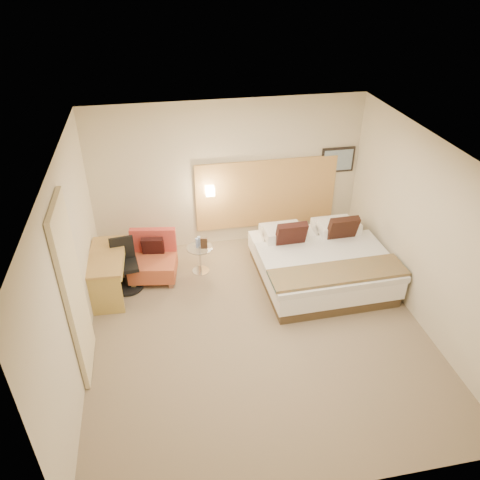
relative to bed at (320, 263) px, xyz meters
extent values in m
cube|color=#7A6952|center=(-1.29, -1.01, -0.34)|extent=(4.80, 5.00, 0.02)
cube|color=silver|center=(-1.29, -1.01, 2.38)|extent=(4.80, 5.00, 0.02)
cube|color=beige|center=(-1.29, 1.50, 1.02)|extent=(4.80, 0.02, 2.70)
cube|color=beige|center=(-1.29, -3.52, 1.02)|extent=(4.80, 0.02, 2.70)
cube|color=beige|center=(-3.70, -1.01, 1.02)|extent=(0.02, 5.00, 2.70)
cube|color=beige|center=(1.12, -1.01, 1.02)|extent=(0.02, 5.00, 2.70)
cube|color=tan|center=(-0.59, 1.46, 0.62)|extent=(2.60, 0.04, 1.30)
cube|color=black|center=(0.73, 1.47, 1.17)|extent=(0.62, 0.03, 0.47)
cube|color=gray|center=(0.73, 1.45, 1.17)|extent=(0.54, 0.01, 0.39)
cylinder|color=silver|center=(-1.64, 1.41, 0.82)|extent=(0.02, 0.12, 0.02)
cube|color=#FEECC6|center=(-1.64, 1.35, 0.82)|extent=(0.15, 0.15, 0.15)
cube|color=beige|center=(-3.65, -1.26, 0.89)|extent=(0.06, 0.90, 2.42)
cylinder|color=#99B4EC|center=(-1.98, 0.60, 0.25)|extent=(0.06, 0.06, 0.18)
cylinder|color=#97B6EA|center=(-1.94, 0.64, 0.25)|extent=(0.06, 0.06, 0.18)
cube|color=#382417|center=(-1.87, 0.56, 0.26)|extent=(0.12, 0.06, 0.19)
cube|color=#483824|center=(0.00, 0.00, -0.24)|extent=(1.99, 1.99, 0.18)
cube|color=white|center=(0.00, 0.00, 0.00)|extent=(2.06, 2.06, 0.30)
cube|color=silver|center=(0.01, -0.29, 0.20)|extent=(2.10, 1.50, 0.10)
cube|color=white|center=(-0.50, 0.72, 0.24)|extent=(0.71, 0.40, 0.18)
cube|color=white|center=(0.46, 0.75, 0.24)|extent=(0.71, 0.40, 0.18)
cube|color=white|center=(-0.49, 0.46, 0.34)|extent=(0.71, 0.40, 0.18)
cube|color=white|center=(0.47, 0.49, 0.34)|extent=(0.71, 0.40, 0.18)
cube|color=black|center=(-0.46, 0.26, 0.42)|extent=(0.51, 0.28, 0.51)
cube|color=black|center=(0.44, 0.29, 0.42)|extent=(0.51, 0.28, 0.51)
cube|color=orange|center=(0.02, -0.69, 0.28)|extent=(2.12, 0.61, 0.05)
cube|color=#9C7E49|center=(-3.08, 0.32, -0.28)|extent=(0.09, 0.09, 0.10)
cube|color=#996048|center=(-2.48, 0.23, -0.28)|extent=(0.09, 0.09, 0.10)
cube|color=#A8834F|center=(-3.00, 0.85, -0.28)|extent=(0.09, 0.09, 0.10)
cube|color=#BF785A|center=(-2.40, 0.76, -0.28)|extent=(0.09, 0.09, 0.10)
cube|color=#AB4C2E|center=(-2.74, 0.54, -0.09)|extent=(0.85, 0.77, 0.29)
cube|color=#B33730|center=(-2.70, 0.81, 0.26)|extent=(0.77, 0.23, 0.43)
cube|color=black|center=(-2.71, 0.71, 0.19)|extent=(0.38, 0.23, 0.37)
cylinder|color=silver|center=(-1.94, 0.59, -0.32)|extent=(0.33, 0.33, 0.02)
cylinder|color=silver|center=(-1.94, 0.59, -0.08)|extent=(0.04, 0.04, 0.46)
cylinder|color=white|center=(-1.94, 0.59, 0.15)|extent=(0.48, 0.48, 0.01)
cube|color=#A37B3F|center=(-3.43, 0.28, 0.38)|extent=(0.58, 1.18, 0.04)
cube|color=#B09345|center=(-3.45, -0.26, 0.01)|extent=(0.48, 0.06, 0.68)
cube|color=#A2793F|center=(-3.41, 0.82, 0.01)|extent=(0.48, 0.06, 0.68)
cube|color=gold|center=(-3.38, 0.28, 0.30)|extent=(0.48, 1.10, 0.10)
cylinder|color=black|center=(-3.17, 0.34, -0.30)|extent=(0.55, 0.55, 0.04)
cylinder|color=black|center=(-3.17, 0.34, -0.09)|extent=(0.06, 0.06, 0.38)
cube|color=black|center=(-3.17, 0.34, 0.12)|extent=(0.44, 0.44, 0.07)
cube|color=black|center=(-3.20, 0.51, 0.35)|extent=(0.38, 0.09, 0.40)
camera|label=1|loc=(-2.51, -6.03, 4.43)|focal=35.00mm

